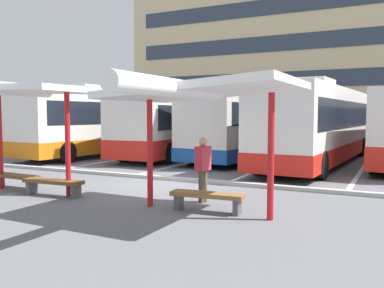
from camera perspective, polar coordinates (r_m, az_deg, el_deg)
name	(u,v)px	position (r m, az deg, el deg)	size (l,w,h in m)	color
ground_plane	(159,184)	(13.44, -4.54, -5.54)	(160.00, 160.00, 0.00)	slate
terminal_building	(332,51)	(49.60, 18.77, 12.08)	(44.00, 13.04, 21.37)	#D1BC8C
coach_bus_0	(110,123)	(23.70, -11.28, 2.85)	(3.48, 11.85, 3.77)	silver
coach_bus_1	(185,125)	(22.94, -0.95, 2.57)	(3.06, 11.89, 3.56)	silver
coach_bus_2	(253,125)	(21.37, 8.39, 2.65)	(3.68, 11.00, 3.65)	silver
coach_bus_3	(320,126)	(19.58, 17.18, 2.44)	(3.30, 12.65, 3.72)	silver
lane_stripe_0	(99,152)	(25.63, -12.62, -1.02)	(0.16, 14.00, 0.01)	white
lane_stripe_1	(152,154)	(23.47, -5.57, -1.40)	(0.16, 14.00, 0.01)	white
lane_stripe_2	(212,157)	(21.73, 2.77, -1.83)	(0.16, 14.00, 0.01)	white
lane_stripe_3	(282,161)	(20.53, 12.31, -2.27)	(0.16, 14.00, 0.01)	white
lane_stripe_4	(365,165)	(19.95, 22.71, -2.67)	(0.16, 14.00, 0.01)	white
waiting_shelter_0	(23,92)	(12.53, -22.20, 6.66)	(3.68, 4.37, 3.11)	red
bench_0	(15,178)	(13.58, -23.23, -4.32)	(1.82, 0.51, 0.45)	brown
bench_1	(53,184)	(12.10, -18.57, -5.19)	(1.84, 0.56, 0.45)	brown
waiting_shelter_1	(201,93)	(9.12, 1.22, 7.09)	(4.01, 5.14, 3.00)	red
bench_2	(207,197)	(9.62, 2.11, -7.36)	(1.76, 0.55, 0.45)	brown
platform_kerb	(172,179)	(14.16, -2.74, -4.79)	(44.00, 0.24, 0.12)	#ADADA8
waiting_passenger_0	(203,165)	(10.54, 1.52, -2.91)	(0.26, 0.50, 1.66)	brown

